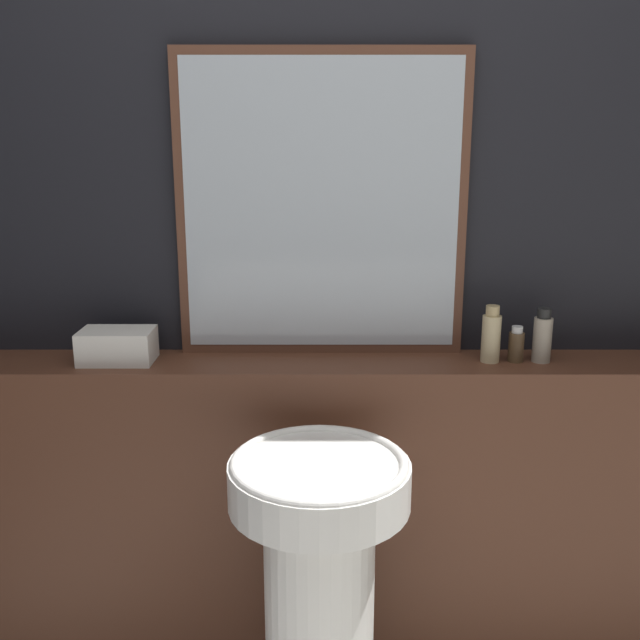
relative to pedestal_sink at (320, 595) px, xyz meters
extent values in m
cube|color=black|center=(0.03, 0.53, 0.74)|extent=(8.00, 0.06, 2.50)
cube|color=#512D1E|center=(0.03, 0.38, -0.02)|extent=(2.55, 0.23, 0.98)
cylinder|color=white|center=(0.00, 0.00, 0.30)|extent=(0.42, 0.42, 0.10)
torus|color=white|center=(0.00, 0.00, 0.35)|extent=(0.41, 0.41, 0.02)
cube|color=#563323|center=(0.01, 0.48, 0.89)|extent=(0.80, 0.03, 0.84)
cube|color=#B2BCC6|center=(0.01, 0.47, 0.89)|extent=(0.75, 0.02, 0.79)
cube|color=silver|center=(-0.56, 0.38, 0.52)|extent=(0.20, 0.13, 0.09)
cylinder|color=#C6B284|center=(0.47, 0.38, 0.54)|extent=(0.05, 0.05, 0.13)
cylinder|color=tan|center=(0.47, 0.38, 0.62)|extent=(0.04, 0.04, 0.03)
cylinder|color=#4C3823|center=(0.54, 0.38, 0.51)|extent=(0.04, 0.04, 0.08)
cylinder|color=silver|center=(0.54, 0.38, 0.56)|extent=(0.03, 0.03, 0.02)
cylinder|color=gray|center=(0.61, 0.38, 0.53)|extent=(0.05, 0.05, 0.12)
cylinder|color=black|center=(0.61, 0.38, 0.61)|extent=(0.04, 0.04, 0.03)
camera|label=1|loc=(0.00, -1.50, 1.07)|focal=40.00mm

